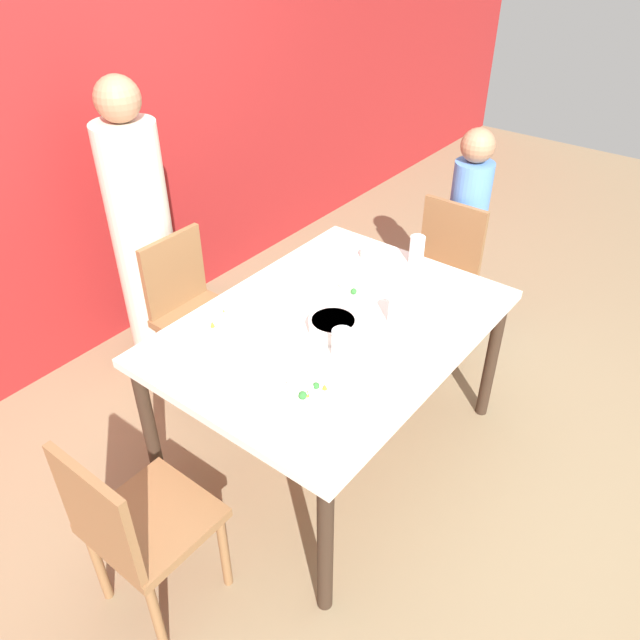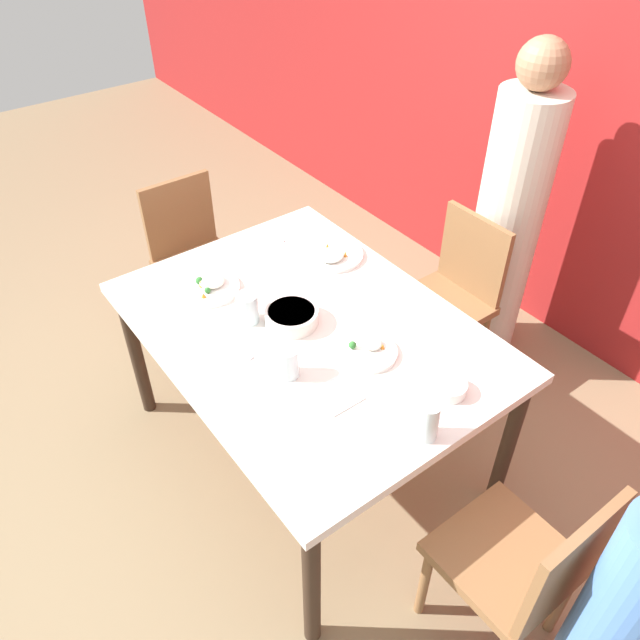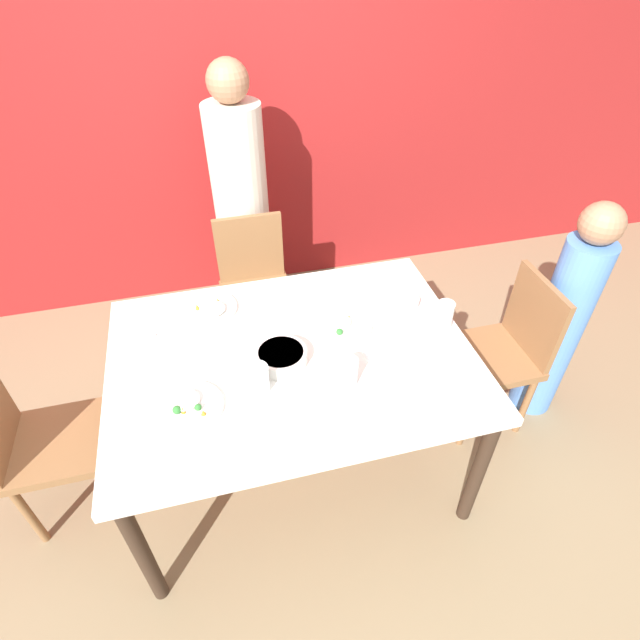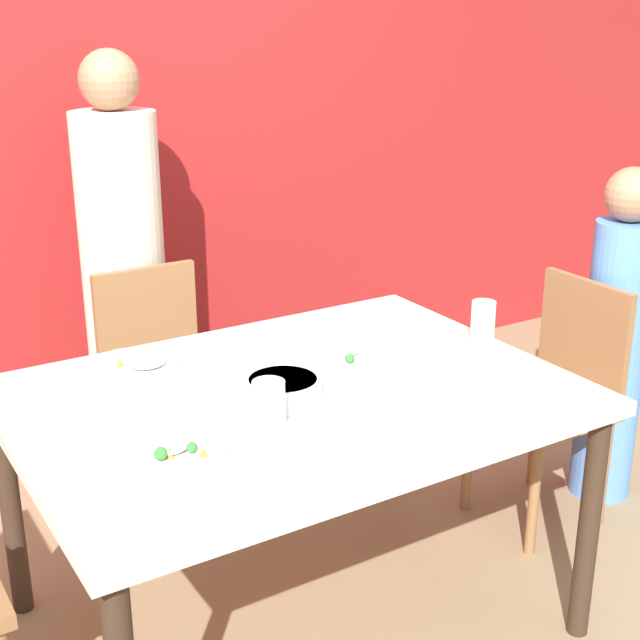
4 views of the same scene
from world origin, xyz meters
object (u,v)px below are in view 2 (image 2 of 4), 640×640
chair_adult_spot (451,294)px  plate_rice_adult (369,351)px  person_adult (507,224)px  glass_water_tall (427,421)px  chair_child_spot (524,566)px  bowl_curry (291,316)px  person_child (617,623)px

chair_adult_spot → plate_rice_adult: bearing=-69.4°
person_adult → glass_water_tall: 1.41m
chair_child_spot → chair_adult_spot: bearing=-126.6°
bowl_curry → person_child: bearing=3.6°
person_child → plate_rice_adult: bearing=178.1°
chair_child_spot → plate_rice_adult: bearing=-92.6°
chair_adult_spot → plate_rice_adult: chair_adult_spot is taller
bowl_curry → plate_rice_adult: bearing=22.1°
chair_child_spot → bowl_curry: bearing=-85.5°
chair_child_spot → person_adult: size_ratio=0.54×
chair_child_spot → glass_water_tall: 0.54m
plate_rice_adult → glass_water_tall: glass_water_tall is taller
glass_water_tall → person_adult: bearing=119.7°
chair_adult_spot → person_child: (1.40, -0.82, 0.12)m
person_child → bowl_curry: (-1.41, -0.09, 0.19)m
plate_rice_adult → person_child: bearing=-1.9°
glass_water_tall → bowl_curry: bearing=-178.2°
person_adult → bowl_curry: 1.24m
chair_adult_spot → bowl_curry: size_ratio=4.15×
chair_child_spot → person_adult: bearing=-136.1°
person_child → bowl_curry: size_ratio=5.95×
glass_water_tall → chair_child_spot: bearing=9.1°
person_adult → chair_adult_spot: bearing=-90.0°
chair_child_spot → glass_water_tall: glass_water_tall is taller
plate_rice_adult → glass_water_tall: (0.40, -0.10, 0.06)m
chair_child_spot → plate_rice_adult: chair_child_spot is taller
chair_adult_spot → glass_water_tall: 1.18m
chair_child_spot → bowl_curry: size_ratio=4.15×
person_adult → bowl_curry: person_adult is taller
chair_adult_spot → chair_child_spot: 1.38m
bowl_curry → glass_water_tall: (0.71, 0.02, 0.04)m
chair_child_spot → bowl_curry: (-1.12, -0.09, 0.31)m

